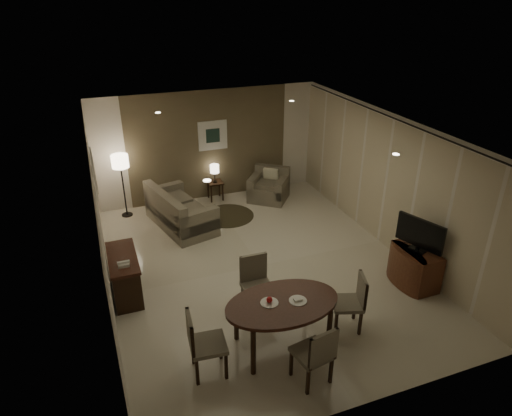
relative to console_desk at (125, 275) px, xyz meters
name	(u,v)px	position (x,y,z in m)	size (l,w,h in m)	color
room_shell	(252,194)	(2.49, 0.40, 0.98)	(5.50, 7.00, 2.70)	beige
taupe_accent	(209,145)	(2.49, 3.48, 0.98)	(3.96, 0.03, 2.70)	brown
curtain_wall	(386,184)	(5.17, 0.00, 0.95)	(0.08, 6.70, 2.58)	beige
curtain_rod	(394,118)	(5.17, 0.00, 2.27)	(0.03, 0.03, 6.80)	black
art_back_frame	(213,135)	(2.59, 3.46, 1.23)	(0.72, 0.03, 0.72)	silver
art_back_canvas	(213,136)	(2.59, 3.44, 1.23)	(0.34, 0.01, 0.34)	#1C3329
art_left_frame	(94,173)	(-0.23, 1.20, 1.48)	(0.03, 0.60, 0.80)	silver
art_left_canvas	(95,173)	(-0.21, 1.20, 1.48)	(0.01, 0.46, 0.64)	gray
downlight_nl	(207,181)	(1.09, -1.80, 2.31)	(0.10, 0.10, 0.01)	white
downlight_nr	(396,154)	(3.89, -1.80, 2.31)	(0.10, 0.10, 0.01)	white
downlight_fl	(158,113)	(1.09, 1.80, 2.31)	(0.10, 0.10, 0.01)	white
downlight_fr	(292,101)	(3.89, 1.80, 2.31)	(0.10, 0.10, 0.01)	white
console_desk	(125,275)	(0.00, 0.00, 0.00)	(0.48, 1.20, 0.75)	#441E16
telephone	(124,263)	(0.00, -0.30, 0.43)	(0.20, 0.14, 0.09)	white
tv_cabinet	(415,267)	(4.89, -1.50, -0.03)	(0.48, 0.90, 0.70)	brown
flat_tv	(420,234)	(4.87, -1.50, 0.65)	(0.06, 0.88, 0.60)	black
dining_table	(282,324)	(2.02, -2.13, 0.02)	(1.69, 1.06, 0.79)	#441E16
chair_near	(312,352)	(2.14, -2.87, 0.10)	(0.46, 0.46, 0.96)	gray
chair_far	(258,288)	(1.96, -1.30, 0.12)	(0.48, 0.48, 0.99)	gray
chair_left	(208,344)	(0.88, -2.25, 0.12)	(0.48, 0.48, 0.99)	gray
chair_right	(347,303)	(3.13, -2.10, 0.09)	(0.45, 0.45, 0.93)	gray
plate_a	(269,303)	(1.84, -2.08, 0.43)	(0.26, 0.26, 0.02)	white
plate_b	(298,301)	(2.24, -2.18, 0.43)	(0.26, 0.26, 0.02)	white
fruit_apple	(269,300)	(1.84, -2.08, 0.48)	(0.09, 0.09, 0.09)	red
napkin	(298,299)	(2.24, -2.18, 0.45)	(0.12, 0.08, 0.03)	white
round_rug	(228,216)	(2.54, 2.25, -0.37)	(1.23, 1.23, 0.01)	#3F3523
sofa	(181,208)	(1.44, 2.16, 0.06)	(0.93, 1.86, 0.88)	gray
armchair	(269,185)	(3.79, 2.77, 0.02)	(0.89, 0.84, 0.79)	gray
side_table	(215,190)	(2.54, 3.25, -0.14)	(0.37, 0.37, 0.47)	black
table_lamp	(215,172)	(2.54, 3.25, 0.35)	(0.22, 0.22, 0.50)	#FFEAC1
floor_lamp	(123,186)	(0.34, 3.11, 0.37)	(0.38, 0.38, 1.49)	#FFE5B7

